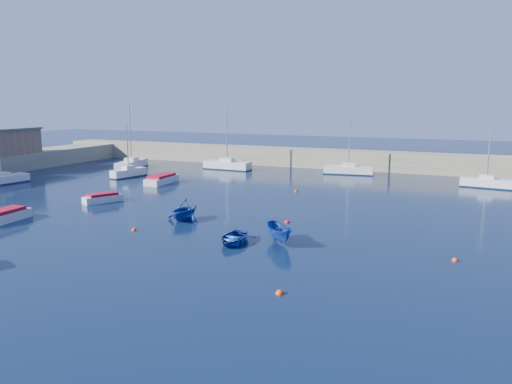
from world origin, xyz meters
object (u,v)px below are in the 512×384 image
at_px(sailboat_7, 486,183).
at_px(dinghy_center, 234,238).
at_px(sailboat_2, 2,180).
at_px(sailboat_5, 227,165).
at_px(sailboat_3, 129,173).
at_px(motorboat_1, 103,198).
at_px(motorboat_2, 162,179).
at_px(sailboat_4, 132,164).
at_px(sailboat_6, 349,170).
at_px(dinghy_right, 280,234).
at_px(brick_shed_a, 3,142).
at_px(dinghy_left, 184,210).
at_px(motorboat_0, 4,216).

xyz_separation_m(sailboat_7, dinghy_center, (-16.89, -31.81, -0.22)).
height_order(sailboat_2, sailboat_5, sailboat_5).
bearing_deg(sailboat_3, motorboat_1, -49.56).
distance_m(sailboat_3, motorboat_2, 7.27).
bearing_deg(sailboat_5, sailboat_4, 111.14).
xyz_separation_m(sailboat_4, sailboat_5, (13.52, 4.47, 0.03)).
height_order(sailboat_3, sailboat_7, sailboat_7).
relative_size(sailboat_7, dinghy_center, 2.06).
height_order(sailboat_4, dinghy_center, sailboat_4).
relative_size(sailboat_6, dinghy_center, 2.39).
distance_m(sailboat_3, dinghy_right, 35.74).
relative_size(sailboat_4, dinghy_center, 2.66).
xyz_separation_m(brick_shed_a, sailboat_7, (62.44, 11.83, -3.51)).
relative_size(sailboat_2, sailboat_4, 0.87).
distance_m(sailboat_7, dinghy_left, 36.15).
xyz_separation_m(sailboat_3, sailboat_6, (25.90, 13.80, 0.01)).
xyz_separation_m(sailboat_7, dinghy_left, (-23.64, -27.35, 0.32)).
distance_m(sailboat_5, dinghy_left, 31.27).
bearing_deg(dinghy_left, motorboat_1, 169.78).
xyz_separation_m(sailboat_4, dinghy_center, (30.88, -29.41, -0.26)).
distance_m(sailboat_4, sailboat_7, 47.83).
height_order(motorboat_1, dinghy_center, motorboat_1).
bearing_deg(dinghy_center, dinghy_left, 140.04).
distance_m(brick_shed_a, sailboat_2, 12.85).
bearing_deg(sailboat_3, dinghy_right, -24.14).
xyz_separation_m(sailboat_2, dinghy_left, (29.71, -7.17, 0.36)).
bearing_deg(dinghy_right, motorboat_1, 124.69).
height_order(brick_shed_a, sailboat_3, sailboat_3).
xyz_separation_m(sailboat_4, motorboat_1, (12.80, -21.61, -0.20)).
bearing_deg(motorboat_1, sailboat_7, 61.26).
height_order(sailboat_6, motorboat_2, sailboat_6).
relative_size(sailboat_6, motorboat_2, 1.62).
bearing_deg(sailboat_7, motorboat_1, 132.15).
xyz_separation_m(motorboat_2, dinghy_center, (19.16, -19.69, -0.13)).
bearing_deg(motorboat_2, motorboat_1, -87.66).
bearing_deg(brick_shed_a, motorboat_1, -23.92).
xyz_separation_m(sailboat_5, motorboat_2, (-1.80, -14.19, -0.16)).
bearing_deg(sailboat_4, sailboat_3, -68.22).
bearing_deg(motorboat_2, dinghy_right, -42.61).
xyz_separation_m(sailboat_2, sailboat_6, (36.40, 24.41, 0.06)).
bearing_deg(dinghy_left, motorboat_0, -148.66).
distance_m(sailboat_7, dinghy_center, 36.02).
bearing_deg(dinghy_right, brick_shed_a, 120.85).
xyz_separation_m(brick_shed_a, dinghy_left, (38.80, -15.52, -3.19)).
relative_size(brick_shed_a, motorboat_0, 1.67).
distance_m(brick_shed_a, dinghy_left, 41.91).
bearing_deg(sailboat_5, brick_shed_a, 119.09).
bearing_deg(motorboat_1, dinghy_right, 9.52).
distance_m(sailboat_2, sailboat_3, 14.93).
bearing_deg(dinghy_right, dinghy_left, 123.71).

